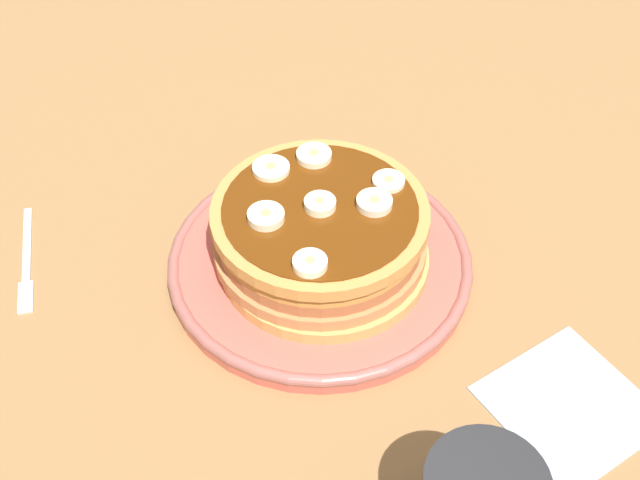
{
  "coord_description": "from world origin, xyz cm",
  "views": [
    {
      "loc": [
        27.23,
        39.6,
        52.79
      ],
      "look_at": [
        0.0,
        0.0,
        3.68
      ],
      "focal_mm": 45.3,
      "sensor_mm": 36.0,
      "label": 1
    }
  ],
  "objects_px": {
    "banana_slice_3": "(266,217)",
    "banana_slice_2": "(271,169)",
    "plate": "(320,262)",
    "napkin": "(570,405)",
    "banana_slice_6": "(310,264)",
    "banana_slice_1": "(374,203)",
    "fork": "(26,264)",
    "banana_slice_4": "(314,156)",
    "banana_slice_0": "(325,207)",
    "pancake_stack": "(322,233)",
    "banana_slice_5": "(388,182)"
  },
  "relations": [
    {
      "from": "plate",
      "to": "banana_slice_3",
      "type": "distance_m",
      "value": 0.08
    },
    {
      "from": "banana_slice_5",
      "to": "banana_slice_1",
      "type": "bearing_deg",
      "value": 29.78
    },
    {
      "from": "pancake_stack",
      "to": "plate",
      "type": "bearing_deg",
      "value": -20.5
    },
    {
      "from": "banana_slice_0",
      "to": "banana_slice_1",
      "type": "height_order",
      "value": "same"
    },
    {
      "from": "banana_slice_4",
      "to": "banana_slice_1",
      "type": "bearing_deg",
      "value": 94.83
    },
    {
      "from": "plate",
      "to": "fork",
      "type": "relative_size",
      "value": 2.13
    },
    {
      "from": "banana_slice_0",
      "to": "banana_slice_4",
      "type": "xyz_separation_m",
      "value": [
        -0.03,
        -0.06,
        -0.0
      ]
    },
    {
      "from": "plate",
      "to": "banana_slice_1",
      "type": "bearing_deg",
      "value": 148.12
    },
    {
      "from": "banana_slice_2",
      "to": "napkin",
      "type": "xyz_separation_m",
      "value": [
        -0.09,
        0.29,
        -0.08
      ]
    },
    {
      "from": "banana_slice_4",
      "to": "fork",
      "type": "bearing_deg",
      "value": -21.61
    },
    {
      "from": "banana_slice_1",
      "to": "banana_slice_2",
      "type": "distance_m",
      "value": 0.1
    },
    {
      "from": "pancake_stack",
      "to": "banana_slice_0",
      "type": "distance_m",
      "value": 0.03
    },
    {
      "from": "plate",
      "to": "banana_slice_6",
      "type": "height_order",
      "value": "banana_slice_6"
    },
    {
      "from": "banana_slice_3",
      "to": "banana_slice_4",
      "type": "distance_m",
      "value": 0.09
    },
    {
      "from": "banana_slice_0",
      "to": "banana_slice_5",
      "type": "height_order",
      "value": "banana_slice_0"
    },
    {
      "from": "plate",
      "to": "banana_slice_4",
      "type": "height_order",
      "value": "banana_slice_4"
    },
    {
      "from": "banana_slice_4",
      "to": "banana_slice_6",
      "type": "xyz_separation_m",
      "value": [
        0.07,
        0.1,
        0.0
      ]
    },
    {
      "from": "banana_slice_0",
      "to": "banana_slice_3",
      "type": "xyz_separation_m",
      "value": [
        0.05,
        -0.02,
        -0.0
      ]
    },
    {
      "from": "plate",
      "to": "banana_slice_6",
      "type": "bearing_deg",
      "value": 48.83
    },
    {
      "from": "pancake_stack",
      "to": "banana_slice_5",
      "type": "bearing_deg",
      "value": 172.99
    },
    {
      "from": "banana_slice_1",
      "to": "napkin",
      "type": "xyz_separation_m",
      "value": [
        -0.04,
        0.2,
        -0.08
      ]
    },
    {
      "from": "banana_slice_6",
      "to": "banana_slice_5",
      "type": "bearing_deg",
      "value": -159.02
    },
    {
      "from": "pancake_stack",
      "to": "napkin",
      "type": "height_order",
      "value": "pancake_stack"
    },
    {
      "from": "banana_slice_4",
      "to": "fork",
      "type": "relative_size",
      "value": 0.25
    },
    {
      "from": "banana_slice_1",
      "to": "napkin",
      "type": "distance_m",
      "value": 0.22
    },
    {
      "from": "plate",
      "to": "banana_slice_2",
      "type": "xyz_separation_m",
      "value": [
        0.01,
        -0.06,
        0.07
      ]
    },
    {
      "from": "banana_slice_3",
      "to": "banana_slice_4",
      "type": "height_order",
      "value": "banana_slice_3"
    },
    {
      "from": "pancake_stack",
      "to": "banana_slice_3",
      "type": "distance_m",
      "value": 0.06
    },
    {
      "from": "banana_slice_6",
      "to": "banana_slice_0",
      "type": "bearing_deg",
      "value": -135.15
    },
    {
      "from": "pancake_stack",
      "to": "banana_slice_6",
      "type": "relative_size",
      "value": 7.09
    },
    {
      "from": "banana_slice_3",
      "to": "banana_slice_6",
      "type": "bearing_deg",
      "value": 90.41
    },
    {
      "from": "banana_slice_3",
      "to": "banana_slice_0",
      "type": "bearing_deg",
      "value": 158.94
    },
    {
      "from": "pancake_stack",
      "to": "banana_slice_4",
      "type": "bearing_deg",
      "value": -118.49
    },
    {
      "from": "banana_slice_4",
      "to": "banana_slice_0",
      "type": "bearing_deg",
      "value": 63.68
    },
    {
      "from": "banana_slice_1",
      "to": "banana_slice_6",
      "type": "bearing_deg",
      "value": 17.82
    },
    {
      "from": "banana_slice_0",
      "to": "banana_slice_6",
      "type": "xyz_separation_m",
      "value": [
        0.05,
        0.04,
        -0.0
      ]
    },
    {
      "from": "banana_slice_1",
      "to": "fork",
      "type": "relative_size",
      "value": 0.24
    },
    {
      "from": "plate",
      "to": "banana_slice_3",
      "type": "relative_size",
      "value": 8.79
    },
    {
      "from": "banana_slice_4",
      "to": "napkin",
      "type": "distance_m",
      "value": 0.29
    },
    {
      "from": "banana_slice_6",
      "to": "fork",
      "type": "bearing_deg",
      "value": -49.91
    },
    {
      "from": "banana_slice_3",
      "to": "banana_slice_2",
      "type": "bearing_deg",
      "value": -125.88
    },
    {
      "from": "plate",
      "to": "banana_slice_4",
      "type": "relative_size",
      "value": 8.59
    },
    {
      "from": "pancake_stack",
      "to": "banana_slice_2",
      "type": "xyz_separation_m",
      "value": [
        0.01,
        -0.06,
        0.03
      ]
    },
    {
      "from": "banana_slice_6",
      "to": "fork",
      "type": "xyz_separation_m",
      "value": [
        0.17,
        -0.2,
        -0.08
      ]
    },
    {
      "from": "banana_slice_1",
      "to": "banana_slice_6",
      "type": "relative_size",
      "value": 1.1
    },
    {
      "from": "pancake_stack",
      "to": "banana_slice_2",
      "type": "height_order",
      "value": "banana_slice_2"
    },
    {
      "from": "napkin",
      "to": "plate",
      "type": "bearing_deg",
      "value": -71.08
    },
    {
      "from": "plate",
      "to": "banana_slice_6",
      "type": "xyz_separation_m",
      "value": [
        0.04,
        0.05,
        0.07
      ]
    },
    {
      "from": "pancake_stack",
      "to": "banana_slice_4",
      "type": "xyz_separation_m",
      "value": [
        -0.03,
        -0.06,
        0.03
      ]
    },
    {
      "from": "plate",
      "to": "napkin",
      "type": "height_order",
      "value": "plate"
    }
  ]
}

